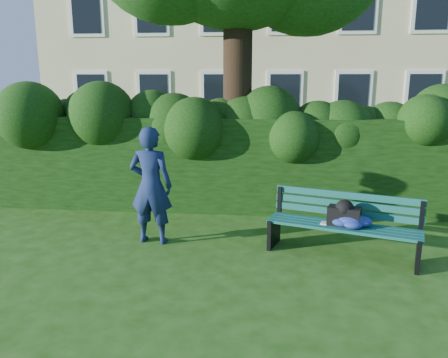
# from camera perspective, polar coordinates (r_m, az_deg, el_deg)

# --- Properties ---
(ground) EXTENTS (80.00, 80.00, 0.00)m
(ground) POSITION_cam_1_polar(r_m,az_deg,el_deg) (6.65, -0.55, -9.16)
(ground) COLOR #214F0F
(ground) RESTS_ON ground
(hedge) EXTENTS (10.00, 1.00, 1.80)m
(hedge) POSITION_cam_1_polar(r_m,az_deg,el_deg) (8.51, 1.14, 2.07)
(hedge) COLOR black
(hedge) RESTS_ON ground
(park_bench) EXTENTS (2.19, 1.18, 0.89)m
(park_bench) POSITION_cam_1_polar(r_m,az_deg,el_deg) (6.50, 15.54, -5.42)
(park_bench) COLOR #105148
(park_bench) RESTS_ON ground
(man_reading) EXTENTS (0.69, 0.48, 1.82)m
(man_reading) POSITION_cam_1_polar(r_m,az_deg,el_deg) (6.77, -9.53, -0.85)
(man_reading) COLOR #16254F
(man_reading) RESTS_ON ground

